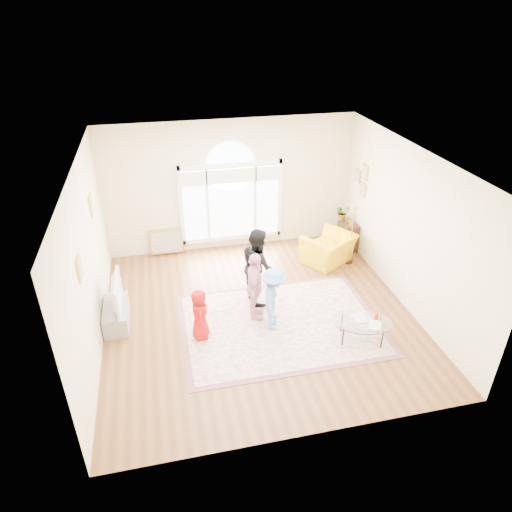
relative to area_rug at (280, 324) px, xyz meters
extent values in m
plane|color=brown|center=(-0.33, 0.42, -0.01)|extent=(6.00, 6.00, 0.00)
plane|color=beige|center=(-0.33, 3.42, 1.59)|extent=(6.00, 0.00, 6.00)
plane|color=beige|center=(-0.33, -2.58, 1.59)|extent=(6.00, 0.00, 6.00)
plane|color=beige|center=(-3.33, 0.42, 1.59)|extent=(0.00, 6.00, 6.00)
plane|color=beige|center=(2.67, 0.42, 1.59)|extent=(0.00, 6.00, 6.00)
plane|color=white|center=(-0.33, 0.42, 3.19)|extent=(6.00, 6.00, 0.00)
cube|color=white|center=(-0.33, 3.38, 0.24)|extent=(2.50, 0.08, 0.10)
cube|color=white|center=(-0.33, 3.38, 2.14)|extent=(2.50, 0.08, 0.10)
cube|color=white|center=(-1.55, 3.38, 1.19)|extent=(0.10, 0.08, 2.00)
cube|color=white|center=(0.89, 3.38, 1.19)|extent=(0.10, 0.08, 2.00)
cube|color=#C6E2FF|center=(-1.23, 3.38, 1.19)|extent=(0.55, 0.02, 1.80)
cube|color=#C6E2FF|center=(0.56, 3.38, 1.19)|extent=(0.55, 0.02, 1.80)
cube|color=#C6E2FF|center=(-0.33, 3.38, 1.19)|extent=(1.10, 0.02, 1.80)
cylinder|color=#C6E2FF|center=(-0.33, 3.38, 2.09)|extent=(1.20, 0.02, 1.20)
cube|color=white|center=(-0.92, 3.37, 1.19)|extent=(0.07, 0.04, 1.80)
cube|color=white|center=(0.25, 3.37, 1.19)|extent=(0.07, 0.04, 1.80)
cube|color=white|center=(-1.23, 3.30, 1.91)|extent=(0.65, 0.12, 0.35)
cube|color=white|center=(-0.33, 3.30, 1.91)|extent=(1.20, 0.12, 0.35)
cube|color=white|center=(0.56, 3.30, 1.91)|extent=(0.65, 0.12, 0.35)
cube|color=tan|center=(-3.31, 1.72, 2.09)|extent=(0.03, 0.34, 0.40)
cube|color=#ADA38E|center=(-3.29, 1.72, 2.09)|extent=(0.01, 0.28, 0.34)
cube|color=tan|center=(-3.31, -0.48, 1.99)|extent=(0.03, 0.30, 0.36)
cube|color=#ADA38E|center=(-3.29, -0.48, 1.99)|extent=(0.01, 0.24, 0.30)
cube|color=tan|center=(2.65, 2.47, 2.04)|extent=(0.03, 0.28, 0.34)
cube|color=#ADA38E|center=(2.63, 2.47, 2.04)|extent=(0.01, 0.22, 0.28)
cube|color=tan|center=(2.65, 2.47, 1.61)|extent=(0.03, 0.28, 0.34)
cube|color=#ADA38E|center=(2.63, 2.47, 1.61)|extent=(0.01, 0.22, 0.28)
cube|color=tan|center=(2.65, 2.82, 1.83)|extent=(0.03, 0.26, 0.32)
cube|color=#ADA38E|center=(2.63, 2.82, 1.83)|extent=(0.01, 0.20, 0.26)
cube|color=beige|center=(0.00, 0.00, 0.00)|extent=(3.60, 2.60, 0.02)
cube|color=#7D4A56|center=(0.00, 0.00, 0.00)|extent=(3.80, 2.80, 0.01)
cube|color=gray|center=(-3.08, 0.72, 0.20)|extent=(0.45, 1.00, 0.42)
imported|color=black|center=(-3.08, 0.72, 0.71)|extent=(0.14, 1.04, 0.60)
cube|color=#5982EA|center=(-2.99, 0.72, 0.71)|extent=(0.02, 0.85, 0.48)
ellipsoid|color=silver|center=(1.33, -0.77, 0.40)|extent=(1.25, 1.01, 0.02)
cylinder|color=black|center=(1.72, -0.69, 0.19)|extent=(0.03, 0.03, 0.40)
cylinder|color=black|center=(1.07, -0.47, 0.19)|extent=(0.03, 0.03, 0.40)
cylinder|color=black|center=(1.60, -1.07, 0.19)|extent=(0.03, 0.03, 0.40)
cylinder|color=black|center=(0.94, -0.85, 0.19)|extent=(0.03, 0.03, 0.40)
imported|color=#B2A58C|center=(1.21, -0.68, 0.42)|extent=(0.22, 0.30, 0.03)
imported|color=#B2A58C|center=(1.40, -0.88, 0.42)|extent=(0.33, 0.36, 0.02)
cylinder|color=red|center=(1.60, -0.75, 0.47)|extent=(0.07, 0.07, 0.12)
imported|color=yellow|center=(1.75, 2.08, 0.35)|extent=(1.44, 1.39, 0.71)
cube|color=black|center=(2.45, 2.60, 0.34)|extent=(0.40, 0.50, 0.70)
cylinder|color=black|center=(2.23, 1.95, 0.00)|extent=(0.20, 0.20, 0.02)
cylinder|color=#AB7A37|center=(2.23, 1.95, 0.67)|extent=(0.02, 0.02, 1.35)
cone|color=#CCB284|center=(2.23, 1.95, 1.39)|extent=(0.29, 0.29, 0.22)
cylinder|color=white|center=(2.37, 2.87, 0.34)|extent=(0.20, 0.20, 0.70)
imported|color=#33722D|center=(2.37, 2.87, 0.88)|extent=(0.40, 0.36, 0.39)
cube|color=tan|center=(-1.99, 3.32, -0.01)|extent=(0.80, 0.14, 0.62)
imported|color=#AD100F|center=(-1.54, -0.04, 0.52)|extent=(0.37, 0.53, 1.02)
imported|color=black|center=(-0.23, 0.93, 0.82)|extent=(0.67, 0.83, 1.61)
imported|color=#F0A4AF|center=(-0.43, 0.33, 0.72)|extent=(0.56, 0.89, 1.41)
imported|color=#6192E4|center=(-0.16, -0.04, 0.65)|extent=(0.68, 0.92, 1.27)
camera|label=1|loc=(-2.01, -6.77, 5.55)|focal=32.00mm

